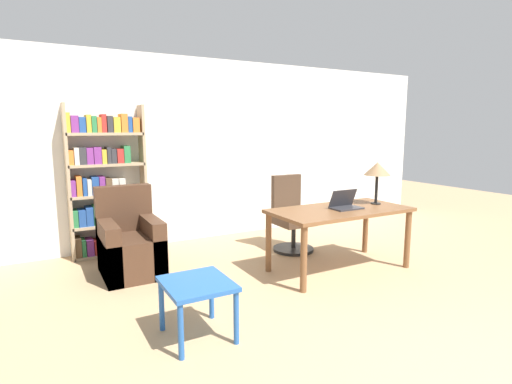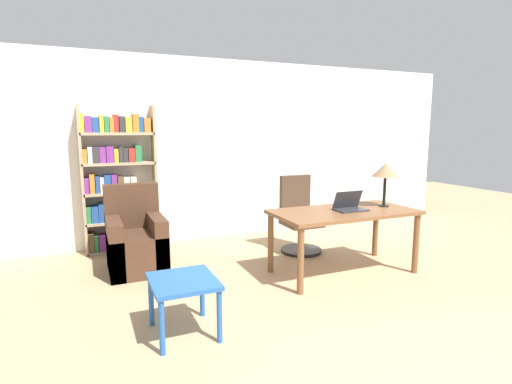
% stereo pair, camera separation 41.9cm
% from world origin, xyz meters
% --- Properties ---
extents(wall_back, '(8.00, 0.06, 2.70)m').
position_xyz_m(wall_back, '(0.00, 4.53, 1.35)').
color(wall_back, white).
rests_on(wall_back, ground_plane).
extents(desk, '(1.66, 0.82, 0.74)m').
position_xyz_m(desk, '(0.52, 2.39, 0.65)').
color(desk, brown).
rests_on(desk, ground_plane).
extents(laptop, '(0.36, 0.22, 0.22)m').
position_xyz_m(laptop, '(0.58, 2.37, 0.79)').
color(laptop, '#2D2D33').
rests_on(laptop, desk).
extents(table_lamp, '(0.32, 0.32, 0.52)m').
position_xyz_m(table_lamp, '(1.11, 2.40, 1.17)').
color(table_lamp, black).
rests_on(table_lamp, desk).
extents(office_chair, '(0.56, 0.56, 1.04)m').
position_xyz_m(office_chair, '(0.47, 3.34, 0.45)').
color(office_chair, black).
rests_on(office_chair, ground_plane).
extents(side_table_blue, '(0.52, 0.57, 0.47)m').
position_xyz_m(side_table_blue, '(-1.52, 1.72, 0.39)').
color(side_table_blue, '#2356A3').
rests_on(side_table_blue, ground_plane).
extents(armchair, '(0.64, 0.77, 1.00)m').
position_xyz_m(armchair, '(-1.69, 3.46, 0.33)').
color(armchair, '#472D1E').
rests_on(armchair, ground_plane).
extents(bookshelf, '(0.97, 0.28, 1.98)m').
position_xyz_m(bookshelf, '(-1.81, 4.34, 0.94)').
color(bookshelf, tan).
rests_on(bookshelf, ground_plane).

